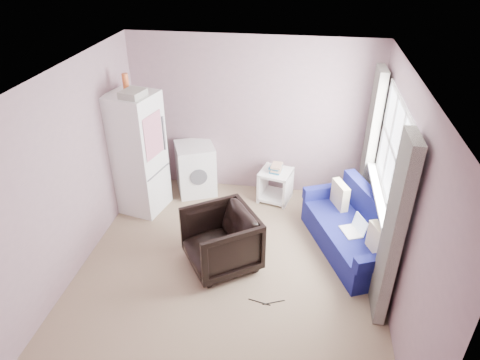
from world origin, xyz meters
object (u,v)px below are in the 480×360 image
Objects in this scene: fridge at (138,153)px; washing_machine at (196,168)px; armchair at (221,238)px; side_table at (275,183)px; sofa at (355,232)px.

fridge is 2.52× the size of washing_machine.
fridge reaches higher than armchair.
side_table is (0.55, 1.65, -0.13)m from armchair.
fridge is 3.29× the size of side_table.
sofa is at bearing -42.70° from side_table.
sofa is (1.16, -1.07, -0.02)m from side_table.
sofa is at bearing -47.82° from washing_machine.
fridge is 1.04m from washing_machine.
washing_machine is at bearing 169.86° from armchair.
fridge is at bearing 147.19° from sofa.
fridge reaches higher than sofa.
washing_machine is 2.72m from sofa.
washing_machine is 1.31× the size of side_table.
sofa is (3.16, -0.55, -0.66)m from fridge.
armchair is 1.75m from side_table.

